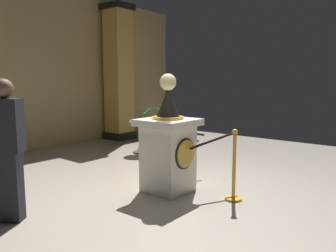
{
  "coord_description": "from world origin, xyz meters",
  "views": [
    {
      "loc": [
        -3.92,
        -3.13,
        1.67
      ],
      "look_at": [
        -0.09,
        -0.04,
        1.0
      ],
      "focal_mm": 35.88,
      "sensor_mm": 36.0,
      "label": 1
    }
  ],
  "objects_px": {
    "stanchion_near": "(234,176)",
    "stanchion_far": "(170,153)",
    "bystander_guest": "(7,147)",
    "cafe_table": "(140,133)",
    "potted_palm_right": "(154,132)",
    "cafe_chair_red": "(164,126)",
    "pedestal_clock": "(168,147)"
  },
  "relations": [
    {
      "from": "stanchion_near",
      "to": "stanchion_far",
      "type": "height_order",
      "value": "stanchion_near"
    },
    {
      "from": "stanchion_near",
      "to": "cafe_table",
      "type": "distance_m",
      "value": 3.45
    },
    {
      "from": "pedestal_clock",
      "to": "stanchion_far",
      "type": "bearing_deg",
      "value": 37.3
    },
    {
      "from": "stanchion_far",
      "to": "potted_palm_right",
      "type": "xyz_separation_m",
      "value": [
        1.9,
        2.05,
        -0.05
      ]
    },
    {
      "from": "potted_palm_right",
      "to": "cafe_chair_red",
      "type": "relative_size",
      "value": 1.08
    },
    {
      "from": "pedestal_clock",
      "to": "bystander_guest",
      "type": "xyz_separation_m",
      "value": [
        -2.02,
        0.79,
        0.21
      ]
    },
    {
      "from": "cafe_table",
      "to": "potted_palm_right",
      "type": "bearing_deg",
      "value": 26.35
    },
    {
      "from": "cafe_table",
      "to": "cafe_chair_red",
      "type": "bearing_deg",
      "value": -15.7
    },
    {
      "from": "stanchion_near",
      "to": "cafe_table",
      "type": "height_order",
      "value": "stanchion_near"
    },
    {
      "from": "stanchion_near",
      "to": "stanchion_far",
      "type": "relative_size",
      "value": 1.02
    },
    {
      "from": "stanchion_far",
      "to": "potted_palm_right",
      "type": "distance_m",
      "value": 2.8
    },
    {
      "from": "stanchion_far",
      "to": "bystander_guest",
      "type": "height_order",
      "value": "bystander_guest"
    },
    {
      "from": "bystander_guest",
      "to": "cafe_table",
      "type": "distance_m",
      "value": 4.01
    },
    {
      "from": "potted_palm_right",
      "to": "cafe_table",
      "type": "relative_size",
      "value": 1.41
    },
    {
      "from": "cafe_chair_red",
      "to": "pedestal_clock",
      "type": "bearing_deg",
      "value": -138.99
    },
    {
      "from": "stanchion_near",
      "to": "cafe_table",
      "type": "xyz_separation_m",
      "value": [
        1.42,
        3.15,
        0.12
      ]
    },
    {
      "from": "stanchion_near",
      "to": "potted_palm_right",
      "type": "distance_m",
      "value": 4.49
    },
    {
      "from": "potted_palm_right",
      "to": "cafe_table",
      "type": "height_order",
      "value": "potted_palm_right"
    },
    {
      "from": "pedestal_clock",
      "to": "stanchion_near",
      "type": "relative_size",
      "value": 1.75
    },
    {
      "from": "stanchion_near",
      "to": "cafe_chair_red",
      "type": "bearing_deg",
      "value": 55.52
    },
    {
      "from": "pedestal_clock",
      "to": "cafe_table",
      "type": "distance_m",
      "value": 2.79
    },
    {
      "from": "stanchion_far",
      "to": "cafe_chair_red",
      "type": "height_order",
      "value": "stanchion_far"
    },
    {
      "from": "cafe_chair_red",
      "to": "stanchion_near",
      "type": "bearing_deg",
      "value": -124.48
    },
    {
      "from": "cafe_table",
      "to": "cafe_chair_red",
      "type": "xyz_separation_m",
      "value": [
        0.62,
        -0.17,
        0.11
      ]
    },
    {
      "from": "pedestal_clock",
      "to": "cafe_table",
      "type": "bearing_deg",
      "value": 52.18
    },
    {
      "from": "bystander_guest",
      "to": "cafe_chair_red",
      "type": "bearing_deg",
      "value": 15.85
    },
    {
      "from": "bystander_guest",
      "to": "cafe_table",
      "type": "xyz_separation_m",
      "value": [
        3.73,
        1.41,
        -0.43
      ]
    },
    {
      "from": "stanchion_near",
      "to": "cafe_chair_red",
      "type": "xyz_separation_m",
      "value": [
        2.04,
        2.97,
        0.22
      ]
    },
    {
      "from": "pedestal_clock",
      "to": "stanchion_near",
      "type": "distance_m",
      "value": 1.05
    },
    {
      "from": "stanchion_far",
      "to": "potted_palm_right",
      "type": "height_order",
      "value": "potted_palm_right"
    },
    {
      "from": "stanchion_near",
      "to": "potted_palm_right",
      "type": "xyz_separation_m",
      "value": [
        2.54,
        3.7,
        -0.05
      ]
    },
    {
      "from": "stanchion_far",
      "to": "cafe_table",
      "type": "relative_size",
      "value": 1.34
    }
  ]
}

